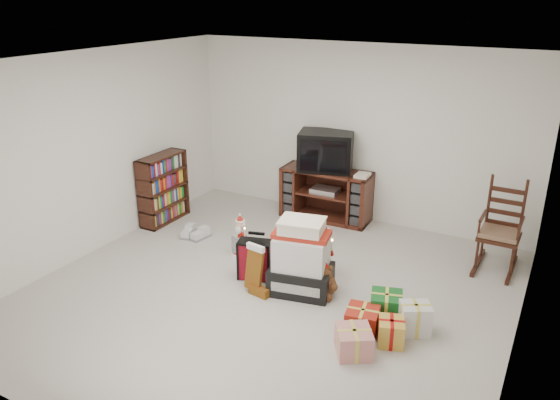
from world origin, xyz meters
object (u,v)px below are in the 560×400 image
object	(u,v)px
bookshelf	(163,190)
teddy_bear	(325,282)
red_suitcase	(255,260)
sneaker_pair	(195,234)
santa_figurine	(323,253)
crt_television	(326,151)
rocking_chair	(499,237)
gift_cluster	(379,320)
tv_stand	(326,194)
mrs_claus_figurine	(241,239)
gift_pile	(301,261)

from	to	relation	value
bookshelf	teddy_bear	world-z (taller)	bookshelf
red_suitcase	teddy_bear	distance (m)	0.87
red_suitcase	sneaker_pair	bearing A→B (deg)	139.92
santa_figurine	crt_television	distance (m)	1.85
rocking_chair	santa_figurine	world-z (taller)	rocking_chair
bookshelf	gift_cluster	distance (m)	3.86
tv_stand	santa_figurine	size ratio (longest dim) A/B	2.06
red_suitcase	teddy_bear	xyz separation A→B (m)	(0.86, 0.04, -0.07)
mrs_claus_figurine	crt_television	world-z (taller)	crt_television
bookshelf	rocking_chair	world-z (taller)	rocking_chair
sneaker_pair	tv_stand	bearing A→B (deg)	43.32
rocking_chair	gift_cluster	world-z (taller)	rocking_chair
rocking_chair	santa_figurine	size ratio (longest dim) A/B	1.80
red_suitcase	santa_figurine	size ratio (longest dim) A/B	0.87
teddy_bear	santa_figurine	xyz separation A→B (m)	(-0.24, 0.47, 0.08)
tv_stand	crt_television	bearing A→B (deg)	149.73
crt_television	mrs_claus_figurine	bearing A→B (deg)	-121.15
bookshelf	red_suitcase	bearing A→B (deg)	-22.35
tv_stand	crt_television	size ratio (longest dim) A/B	1.51
rocking_chair	teddy_bear	size ratio (longest dim) A/B	3.05
tv_stand	crt_television	distance (m)	0.65
red_suitcase	crt_television	distance (m)	2.19
mrs_claus_figurine	gift_cluster	xyz separation A→B (m)	(2.10, -0.80, -0.06)
mrs_claus_figurine	tv_stand	bearing A→B (deg)	74.12
red_suitcase	teddy_bear	world-z (taller)	red_suitcase
teddy_bear	santa_figurine	distance (m)	0.53
bookshelf	santa_figurine	world-z (taller)	bookshelf
tv_stand	red_suitcase	size ratio (longest dim) A/B	2.37
red_suitcase	santa_figurine	world-z (taller)	santa_figurine
gift_pile	mrs_claus_figurine	size ratio (longest dim) A/B	1.54
gift_cluster	crt_television	bearing A→B (deg)	124.89
mrs_claus_figurine	sneaker_pair	xyz separation A→B (m)	(-0.83, 0.13, -0.16)
mrs_claus_figurine	gift_cluster	distance (m)	2.25
teddy_bear	crt_television	distance (m)	2.37
red_suitcase	mrs_claus_figurine	distance (m)	0.65
teddy_bear	sneaker_pair	world-z (taller)	teddy_bear
gift_cluster	bookshelf	bearing A→B (deg)	161.90
tv_stand	teddy_bear	size ratio (longest dim) A/B	3.49
mrs_claus_figurine	rocking_chair	bearing A→B (deg)	22.83
santa_figurine	sneaker_pair	xyz separation A→B (m)	(-1.93, 0.05, -0.19)
crt_television	red_suitcase	bearing A→B (deg)	-104.87
bookshelf	rocking_chair	size ratio (longest dim) A/B	0.86
mrs_claus_figurine	red_suitcase	bearing A→B (deg)	-42.43
teddy_bear	gift_cluster	size ratio (longest dim) A/B	0.39
rocking_chair	sneaker_pair	distance (m)	3.88
bookshelf	santa_figurine	xyz separation A→B (m)	(2.66, -0.32, -0.23)
rocking_chair	crt_television	distance (m)	2.57
gift_pile	santa_figurine	xyz separation A→B (m)	(0.03, 0.52, -0.12)
santa_figurine	gift_cluster	world-z (taller)	santa_figurine
tv_stand	santa_figurine	distance (m)	1.66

